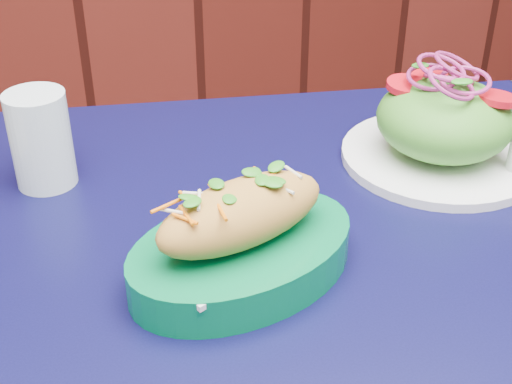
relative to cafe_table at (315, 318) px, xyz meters
name	(u,v)px	position (x,y,z in m)	size (l,w,h in m)	color
cafe_table	(315,318)	(0.00, 0.00, 0.00)	(0.91, 0.91, 0.75)	black
banh_mi_basket	(242,240)	(-0.08, -0.01, 0.13)	(0.27, 0.22, 0.11)	#036739
salad_plate	(444,125)	(0.22, 0.14, 0.14)	(0.24, 0.24, 0.13)	white
water_glass	(41,140)	(-0.26, 0.23, 0.14)	(0.07, 0.07, 0.11)	silver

